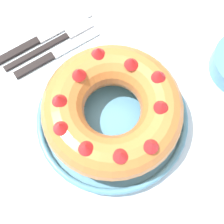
{
  "coord_description": "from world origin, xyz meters",
  "views": [
    {
      "loc": [
        0.16,
        -0.11,
        1.33
      ],
      "look_at": [
        0.0,
        -0.0,
        0.81
      ],
      "focal_mm": 50.0,
      "sensor_mm": 36.0,
      "label": 1
    }
  ],
  "objects_px": {
    "serving_dish": "(112,121)",
    "serving_knife": "(37,41)",
    "cake_knife": "(52,56)",
    "fork": "(56,42)",
    "bundt_cake": "(112,112)"
  },
  "relations": [
    {
      "from": "serving_dish",
      "to": "bundt_cake",
      "type": "height_order",
      "value": "bundt_cake"
    },
    {
      "from": "bundt_cake",
      "to": "cake_knife",
      "type": "height_order",
      "value": "bundt_cake"
    },
    {
      "from": "serving_dish",
      "to": "cake_knife",
      "type": "distance_m",
      "value": 0.2
    },
    {
      "from": "cake_knife",
      "to": "fork",
      "type": "bearing_deg",
      "value": 137.24
    },
    {
      "from": "fork",
      "to": "bundt_cake",
      "type": "bearing_deg",
      "value": -0.97
    },
    {
      "from": "serving_dish",
      "to": "serving_knife",
      "type": "xyz_separation_m",
      "value": [
        -0.24,
        -0.03,
        -0.01
      ]
    },
    {
      "from": "serving_dish",
      "to": "serving_knife",
      "type": "height_order",
      "value": "serving_dish"
    },
    {
      "from": "cake_knife",
      "to": "bundt_cake",
      "type": "bearing_deg",
      "value": 7.84
    },
    {
      "from": "fork",
      "to": "serving_knife",
      "type": "bearing_deg",
      "value": -127.28
    },
    {
      "from": "serving_dish",
      "to": "cake_knife",
      "type": "xyz_separation_m",
      "value": [
        -0.19,
        -0.02,
        -0.01
      ]
    },
    {
      "from": "serving_dish",
      "to": "fork",
      "type": "bearing_deg",
      "value": 179.96
    },
    {
      "from": "serving_dish",
      "to": "fork",
      "type": "height_order",
      "value": "serving_dish"
    },
    {
      "from": "serving_knife",
      "to": "cake_knife",
      "type": "distance_m",
      "value": 0.05
    },
    {
      "from": "serving_dish",
      "to": "serving_knife",
      "type": "relative_size",
      "value": 1.22
    },
    {
      "from": "bundt_cake",
      "to": "fork",
      "type": "xyz_separation_m",
      "value": [
        -0.22,
        0.0,
        -0.06
      ]
    }
  ]
}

